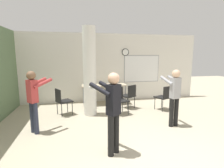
{
  "coord_description": "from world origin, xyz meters",
  "views": [
    {
      "loc": [
        -1.23,
        -2.17,
        1.91
      ],
      "look_at": [
        -0.19,
        2.96,
        1.06
      ],
      "focal_mm": 28.0,
      "sensor_mm": 36.0,
      "label": 1
    }
  ],
  "objects_px": {
    "chair_table_right": "(129,95)",
    "person_playing_side": "(174,93)",
    "chair_near_pillar": "(62,100)",
    "bottle_on_table": "(94,83)",
    "chair_mid_room": "(164,96)",
    "person_watching_back": "(34,97)",
    "chair_table_front": "(120,98)",
    "folding_table": "(104,86)",
    "person_playing_front": "(112,107)"
  },
  "relations": [
    {
      "from": "folding_table",
      "to": "chair_mid_room",
      "type": "height_order",
      "value": "chair_mid_room"
    },
    {
      "from": "chair_table_front",
      "to": "chair_table_right",
      "type": "bearing_deg",
      "value": 46.31
    },
    {
      "from": "chair_mid_room",
      "to": "person_playing_front",
      "type": "relative_size",
      "value": 0.54
    },
    {
      "from": "chair_near_pillar",
      "to": "chair_table_front",
      "type": "height_order",
      "value": "same"
    },
    {
      "from": "chair_mid_room",
      "to": "person_watching_back",
      "type": "distance_m",
      "value": 4.18
    },
    {
      "from": "chair_table_right",
      "to": "person_watching_back",
      "type": "bearing_deg",
      "value": -152.44
    },
    {
      "from": "chair_mid_room",
      "to": "person_playing_side",
      "type": "xyz_separation_m",
      "value": [
        -0.43,
        -1.33,
        0.4
      ]
    },
    {
      "from": "chair_table_right",
      "to": "chair_mid_room",
      "type": "height_order",
      "value": "same"
    },
    {
      "from": "chair_table_front",
      "to": "person_playing_front",
      "type": "bearing_deg",
      "value": -107.32
    },
    {
      "from": "chair_table_right",
      "to": "person_playing_side",
      "type": "height_order",
      "value": "person_playing_side"
    },
    {
      "from": "bottle_on_table",
      "to": "chair_table_front",
      "type": "bearing_deg",
      "value": -59.02
    },
    {
      "from": "folding_table",
      "to": "chair_near_pillar",
      "type": "height_order",
      "value": "chair_near_pillar"
    },
    {
      "from": "chair_table_front",
      "to": "person_playing_side",
      "type": "distance_m",
      "value": 1.8
    },
    {
      "from": "folding_table",
      "to": "bottle_on_table",
      "type": "height_order",
      "value": "bottle_on_table"
    },
    {
      "from": "chair_table_right",
      "to": "bottle_on_table",
      "type": "bearing_deg",
      "value": 149.82
    },
    {
      "from": "chair_mid_room",
      "to": "person_playing_side",
      "type": "distance_m",
      "value": 1.46
    },
    {
      "from": "chair_table_front",
      "to": "person_watching_back",
      "type": "distance_m",
      "value": 2.65
    },
    {
      "from": "chair_near_pillar",
      "to": "person_watching_back",
      "type": "bearing_deg",
      "value": -114.83
    },
    {
      "from": "chair_table_front",
      "to": "person_watching_back",
      "type": "bearing_deg",
      "value": -157.35
    },
    {
      "from": "chair_near_pillar",
      "to": "person_watching_back",
      "type": "xyz_separation_m",
      "value": [
        -0.56,
        -1.22,
        0.4
      ]
    },
    {
      "from": "person_playing_front",
      "to": "person_playing_side",
      "type": "bearing_deg",
      "value": 28.34
    },
    {
      "from": "person_watching_back",
      "to": "chair_table_right",
      "type": "bearing_deg",
      "value": 27.56
    },
    {
      "from": "person_watching_back",
      "to": "person_playing_side",
      "type": "height_order",
      "value": "person_watching_back"
    },
    {
      "from": "chair_table_right",
      "to": "chair_mid_room",
      "type": "distance_m",
      "value": 1.22
    },
    {
      "from": "bottle_on_table",
      "to": "person_playing_side",
      "type": "relative_size",
      "value": 0.15
    },
    {
      "from": "chair_table_right",
      "to": "chair_near_pillar",
      "type": "distance_m",
      "value": 2.35
    },
    {
      "from": "person_playing_front",
      "to": "person_watching_back",
      "type": "bearing_deg",
      "value": 142.06
    },
    {
      "from": "chair_table_right",
      "to": "person_watching_back",
      "type": "height_order",
      "value": "person_watching_back"
    },
    {
      "from": "person_watching_back",
      "to": "chair_table_front",
      "type": "bearing_deg",
      "value": 22.65
    },
    {
      "from": "bottle_on_table",
      "to": "person_watching_back",
      "type": "bearing_deg",
      "value": -127.4
    },
    {
      "from": "chair_table_right",
      "to": "person_playing_side",
      "type": "distance_m",
      "value": 1.97
    },
    {
      "from": "bottle_on_table",
      "to": "person_playing_front",
      "type": "distance_m",
      "value": 3.53
    },
    {
      "from": "folding_table",
      "to": "bottle_on_table",
      "type": "distance_m",
      "value": 0.44
    },
    {
      "from": "chair_table_front",
      "to": "chair_mid_room",
      "type": "relative_size",
      "value": 1.0
    },
    {
      "from": "bottle_on_table",
      "to": "person_playing_front",
      "type": "xyz_separation_m",
      "value": [
        -0.0,
        -3.53,
        0.08
      ]
    },
    {
      "from": "chair_near_pillar",
      "to": "person_watching_back",
      "type": "distance_m",
      "value": 1.4
    },
    {
      "from": "person_playing_side",
      "to": "folding_table",
      "type": "bearing_deg",
      "value": 120.12
    },
    {
      "from": "chair_table_right",
      "to": "chair_mid_room",
      "type": "bearing_deg",
      "value": -22.41
    },
    {
      "from": "chair_mid_room",
      "to": "chair_table_right",
      "type": "bearing_deg",
      "value": 157.59
    },
    {
      "from": "folding_table",
      "to": "chair_table_front",
      "type": "relative_size",
      "value": 2.0
    },
    {
      "from": "chair_table_right",
      "to": "person_watching_back",
      "type": "relative_size",
      "value": 0.56
    },
    {
      "from": "folding_table",
      "to": "chair_mid_room",
      "type": "xyz_separation_m",
      "value": [
        1.93,
        -1.25,
        -0.21
      ]
    },
    {
      "from": "chair_mid_room",
      "to": "person_watching_back",
      "type": "relative_size",
      "value": 0.56
    },
    {
      "from": "chair_table_front",
      "to": "chair_mid_room",
      "type": "height_order",
      "value": "same"
    },
    {
      "from": "person_playing_side",
      "to": "chair_near_pillar",
      "type": "bearing_deg",
      "value": 153.5
    },
    {
      "from": "person_playing_front",
      "to": "person_watching_back",
      "type": "xyz_separation_m",
      "value": [
        -1.69,
        1.32,
        -0.03
      ]
    },
    {
      "from": "chair_near_pillar",
      "to": "bottle_on_table",
      "type": "bearing_deg",
      "value": 41.33
    },
    {
      "from": "chair_mid_room",
      "to": "chair_near_pillar",
      "type": "bearing_deg",
      "value": 177.07
    },
    {
      "from": "bottle_on_table",
      "to": "person_watching_back",
      "type": "relative_size",
      "value": 0.15
    },
    {
      "from": "folding_table",
      "to": "bottle_on_table",
      "type": "bearing_deg",
      "value": -168.46
    }
  ]
}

